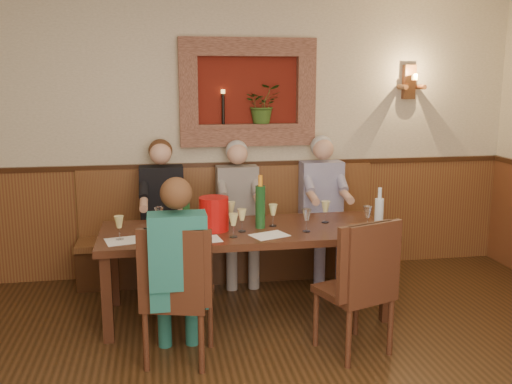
# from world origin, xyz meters

# --- Properties ---
(room_shell) EXTENTS (6.04, 6.04, 2.82)m
(room_shell) POSITION_xyz_m (0.00, 0.00, 1.89)
(room_shell) COLOR #C1B492
(room_shell) RESTS_ON ground
(wainscoting) EXTENTS (6.02, 6.02, 1.15)m
(wainscoting) POSITION_xyz_m (0.00, -0.00, 0.59)
(wainscoting) COLOR brown
(wainscoting) RESTS_ON ground
(wall_niche) EXTENTS (1.36, 0.30, 1.06)m
(wall_niche) POSITION_xyz_m (0.24, 2.94, 1.81)
(wall_niche) COLOR #63170E
(wall_niche) RESTS_ON ground
(wall_sconce) EXTENTS (0.25, 0.20, 0.35)m
(wall_sconce) POSITION_xyz_m (1.90, 2.93, 1.94)
(wall_sconce) COLOR brown
(wall_sconce) RESTS_ON ground
(dining_table) EXTENTS (2.40, 0.90, 0.75)m
(dining_table) POSITION_xyz_m (0.00, 1.85, 0.68)
(dining_table) COLOR #351A10
(dining_table) RESTS_ON ground
(bench) EXTENTS (3.00, 0.45, 1.11)m
(bench) POSITION_xyz_m (0.00, 2.79, 0.33)
(bench) COLOR #381E0F
(bench) RESTS_ON ground
(chair_near_left) EXTENTS (0.55, 0.55, 1.02)m
(chair_near_left) POSITION_xyz_m (-0.60, 1.10, 0.30)
(chair_near_left) COLOR #351A10
(chair_near_left) RESTS_ON ground
(chair_near_right) EXTENTS (0.58, 0.58, 1.02)m
(chair_near_right) POSITION_xyz_m (0.68, 1.01, 0.30)
(chair_near_right) COLOR #351A10
(chair_near_right) RESTS_ON ground
(person_bench_left) EXTENTS (0.42, 0.51, 1.42)m
(person_bench_left) POSITION_xyz_m (-0.68, 2.69, 0.59)
(person_bench_left) COLOR black
(person_bench_left) RESTS_ON ground
(person_bench_mid) EXTENTS (0.41, 0.50, 1.40)m
(person_bench_mid) POSITION_xyz_m (0.06, 2.69, 0.58)
(person_bench_mid) COLOR #5E5956
(person_bench_mid) RESTS_ON ground
(person_bench_right) EXTENTS (0.42, 0.52, 1.43)m
(person_bench_right) POSITION_xyz_m (0.93, 2.69, 0.59)
(person_bench_right) COLOR navy
(person_bench_right) RESTS_ON ground
(person_chair_front) EXTENTS (0.39, 0.48, 1.36)m
(person_chair_front) POSITION_xyz_m (-0.59, 1.07, 0.56)
(person_chair_front) COLOR #16414E
(person_chair_front) RESTS_ON ground
(spittoon_bucket) EXTENTS (0.32, 0.32, 0.28)m
(spittoon_bucket) POSITION_xyz_m (-0.26, 1.84, 0.89)
(spittoon_bucket) COLOR #B50D0B
(spittoon_bucket) RESTS_ON dining_table
(wine_bottle_green_a) EXTENTS (0.10, 0.10, 0.45)m
(wine_bottle_green_a) POSITION_xyz_m (0.13, 1.86, 0.94)
(wine_bottle_green_a) COLOR #19471E
(wine_bottle_green_a) RESTS_ON dining_table
(wine_bottle_green_b) EXTENTS (0.07, 0.07, 0.35)m
(wine_bottle_green_b) POSITION_xyz_m (-0.48, 2.00, 0.89)
(wine_bottle_green_b) COLOR #19471E
(wine_bottle_green_b) RESTS_ON dining_table
(water_bottle) EXTENTS (0.07, 0.07, 0.38)m
(water_bottle) POSITION_xyz_m (1.04, 1.51, 0.90)
(water_bottle) COLOR silver
(water_bottle) RESTS_ON dining_table
(tasting_sheet_a) EXTENTS (0.36, 0.30, 0.00)m
(tasting_sheet_a) POSITION_xyz_m (-0.96, 1.65, 0.75)
(tasting_sheet_a) COLOR white
(tasting_sheet_a) RESTS_ON dining_table
(tasting_sheet_b) EXTENTS (0.34, 0.29, 0.00)m
(tasting_sheet_b) POSITION_xyz_m (0.16, 1.61, 0.75)
(tasting_sheet_b) COLOR white
(tasting_sheet_b) RESTS_ON dining_table
(tasting_sheet_c) EXTENTS (0.30, 0.23, 0.00)m
(tasting_sheet_c) POSITION_xyz_m (0.99, 1.62, 0.75)
(tasting_sheet_c) COLOR white
(tasting_sheet_c) RESTS_ON dining_table
(tasting_sheet_d) EXTENTS (0.32, 0.25, 0.00)m
(tasting_sheet_d) POSITION_xyz_m (-0.39, 1.57, 0.75)
(tasting_sheet_d) COLOR white
(tasting_sheet_d) RESTS_ON dining_table
(wine_glass_0) EXTENTS (0.08, 0.08, 0.19)m
(wine_glass_0) POSITION_xyz_m (-1.02, 1.69, 0.85)
(wine_glass_0) COLOR #DBD583
(wine_glass_0) RESTS_ON dining_table
(wine_glass_1) EXTENTS (0.08, 0.08, 0.19)m
(wine_glass_1) POSITION_xyz_m (-0.71, 1.95, 0.85)
(wine_glass_1) COLOR white
(wine_glass_1) RESTS_ON dining_table
(wine_glass_2) EXTENTS (0.08, 0.08, 0.19)m
(wine_glass_2) POSITION_xyz_m (-0.63, 1.63, 0.85)
(wine_glass_2) COLOR #DBD583
(wine_glass_2) RESTS_ON dining_table
(wine_glass_3) EXTENTS (0.08, 0.08, 0.19)m
(wine_glass_3) POSITION_xyz_m (-0.31, 1.98, 0.85)
(wine_glass_3) COLOR white
(wine_glass_3) RESTS_ON dining_table
(wine_glass_4) EXTENTS (0.08, 0.08, 0.19)m
(wine_glass_4) POSITION_xyz_m (-0.04, 1.76, 0.85)
(wine_glass_4) COLOR #DBD583
(wine_glass_4) RESTS_ON dining_table
(wine_glass_5) EXTENTS (0.08, 0.08, 0.19)m
(wine_glass_5) POSITION_xyz_m (0.25, 1.89, 0.85)
(wine_glass_5) COLOR #DBD583
(wine_glass_5) RESTS_ON dining_table
(wine_glass_6) EXTENTS (0.08, 0.08, 0.19)m
(wine_glass_6) POSITION_xyz_m (0.48, 1.67, 0.85)
(wine_glass_6) COLOR white
(wine_glass_6) RESTS_ON dining_table
(wine_glass_7) EXTENTS (0.08, 0.08, 0.19)m
(wine_glass_7) POSITION_xyz_m (0.72, 1.93, 0.85)
(wine_glass_7) COLOR #DBD583
(wine_glass_7) RESTS_ON dining_table
(wine_glass_8) EXTENTS (0.08, 0.08, 0.19)m
(wine_glass_8) POSITION_xyz_m (1.01, 1.68, 0.85)
(wine_glass_8) COLOR white
(wine_glass_8) RESTS_ON dining_table
(wine_glass_9) EXTENTS (0.08, 0.08, 0.19)m
(wine_glass_9) POSITION_xyz_m (-0.13, 1.61, 0.85)
(wine_glass_9) COLOR #DBD583
(wine_glass_9) RESTS_ON dining_table
(wine_glass_10) EXTENTS (0.08, 0.08, 0.19)m
(wine_glass_10) POSITION_xyz_m (-0.09, 2.05, 0.85)
(wine_glass_10) COLOR #DBD583
(wine_glass_10) RESTS_ON dining_table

